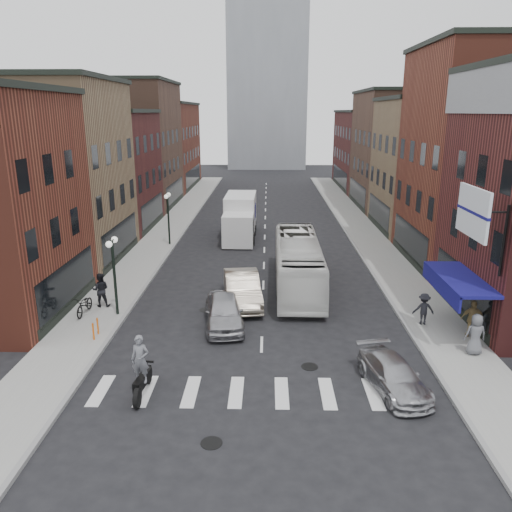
% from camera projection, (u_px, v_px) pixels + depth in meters
% --- Properties ---
extents(ground, '(160.00, 160.00, 0.00)m').
position_uv_depth(ground, '(261.00, 355.00, 21.49)').
color(ground, black).
rests_on(ground, ground).
extents(sidewalk_left, '(3.00, 74.00, 0.15)m').
position_uv_depth(sidewalk_left, '(166.00, 233.00, 42.79)').
color(sidewalk_left, gray).
rests_on(sidewalk_left, ground).
extents(sidewalk_right, '(3.00, 74.00, 0.15)m').
position_uv_depth(sidewalk_right, '(365.00, 234.00, 42.40)').
color(sidewalk_right, gray).
rests_on(sidewalk_right, ground).
extents(curb_left, '(0.20, 74.00, 0.16)m').
position_uv_depth(curb_left, '(183.00, 234.00, 42.78)').
color(curb_left, gray).
rests_on(curb_left, ground).
extents(curb_right, '(0.20, 74.00, 0.16)m').
position_uv_depth(curb_right, '(347.00, 235.00, 42.46)').
color(curb_right, gray).
rests_on(curb_right, ground).
extents(crosswalk_stripes, '(12.00, 2.20, 0.01)m').
position_uv_depth(crosswalk_stripes, '(260.00, 392.00, 18.61)').
color(crosswalk_stripes, silver).
rests_on(crosswalk_stripes, ground).
extents(bldg_left_mid_a, '(10.30, 10.20, 12.30)m').
position_uv_depth(bldg_left_mid_a, '(42.00, 172.00, 33.56)').
color(bldg_left_mid_a, '#87694A').
rests_on(bldg_left_mid_a, ground).
extents(bldg_left_mid_b, '(10.30, 10.20, 10.30)m').
position_uv_depth(bldg_left_mid_b, '(93.00, 170.00, 43.44)').
color(bldg_left_mid_b, '#4B1B1A').
rests_on(bldg_left_mid_b, ground).
extents(bldg_left_far_a, '(10.30, 12.20, 13.30)m').
position_uv_depth(bldg_left_far_a, '(127.00, 145.00, 53.59)').
color(bldg_left_far_a, brown).
rests_on(bldg_left_far_a, ground).
extents(bldg_left_far_b, '(10.30, 16.20, 11.30)m').
position_uv_depth(bldg_left_far_b, '(155.00, 146.00, 67.31)').
color(bldg_left_far_b, maroon).
rests_on(bldg_left_far_b, ground).
extents(bldg_right_mid_a, '(10.30, 10.20, 14.30)m').
position_uv_depth(bldg_right_mid_a, '(493.00, 158.00, 32.60)').
color(bldg_right_mid_a, maroon).
rests_on(bldg_right_mid_a, ground).
extents(bldg_right_mid_b, '(10.30, 10.20, 11.30)m').
position_uv_depth(bldg_right_mid_b, '(440.00, 166.00, 42.62)').
color(bldg_right_mid_b, '#87694A').
rests_on(bldg_right_mid_b, ground).
extents(bldg_right_far_a, '(10.30, 12.20, 12.30)m').
position_uv_depth(bldg_right_far_a, '(407.00, 150.00, 53.04)').
color(bldg_right_far_a, brown).
rests_on(bldg_right_far_a, ground).
extents(bldg_right_far_b, '(10.30, 16.20, 10.30)m').
position_uv_depth(bldg_right_far_b, '(378.00, 150.00, 66.76)').
color(bldg_right_far_b, '#4B1B1A').
rests_on(bldg_right_far_b, ground).
extents(awning_blue, '(1.80, 5.00, 0.78)m').
position_uv_depth(awning_blue, '(456.00, 280.00, 22.96)').
color(awning_blue, navy).
rests_on(awning_blue, ground).
extents(billboard_sign, '(1.52, 3.00, 3.70)m').
position_uv_depth(billboard_sign, '(475.00, 214.00, 20.07)').
color(billboard_sign, black).
rests_on(billboard_sign, ground).
extents(distant_tower, '(14.00, 14.00, 50.00)m').
position_uv_depth(distant_tower, '(268.00, 25.00, 89.42)').
color(distant_tower, '#9399A0').
rests_on(distant_tower, ground).
extents(streetlamp_near, '(0.32, 1.22, 4.11)m').
position_uv_depth(streetlamp_near, '(113.00, 262.00, 24.69)').
color(streetlamp_near, black).
rests_on(streetlamp_near, ground).
extents(streetlamp_far, '(0.32, 1.22, 4.11)m').
position_uv_depth(streetlamp_far, '(168.00, 209.00, 38.13)').
color(streetlamp_far, black).
rests_on(streetlamp_far, ground).
extents(bike_rack, '(0.08, 0.68, 0.80)m').
position_uv_depth(bike_rack, '(96.00, 329.00, 22.76)').
color(bike_rack, '#D8590C').
rests_on(bike_rack, sidewalk_left).
extents(box_truck, '(2.51, 7.96, 3.45)m').
position_uv_depth(box_truck, '(240.00, 218.00, 40.92)').
color(box_truck, silver).
rests_on(box_truck, ground).
extents(motorcycle_rider, '(0.71, 2.37, 2.42)m').
position_uv_depth(motorcycle_rider, '(141.00, 368.00, 18.10)').
color(motorcycle_rider, black).
rests_on(motorcycle_rider, ground).
extents(transit_bus, '(2.60, 10.77, 2.99)m').
position_uv_depth(transit_bus, '(298.00, 263.00, 29.41)').
color(transit_bus, silver).
rests_on(transit_bus, ground).
extents(sedan_left_near, '(2.38, 4.67, 1.52)m').
position_uv_depth(sedan_left_near, '(224.00, 311.00, 24.20)').
color(sedan_left_near, '#A5A4A9').
rests_on(sedan_left_near, ground).
extents(sedan_left_far, '(2.48, 5.39, 1.71)m').
position_uv_depth(sedan_left_far, '(242.00, 289.00, 27.04)').
color(sedan_left_far, '#AEA08D').
rests_on(sedan_left_far, ground).
extents(curb_car, '(2.51, 4.30, 1.17)m').
position_uv_depth(curb_car, '(394.00, 375.00, 18.68)').
color(curb_car, '#A6A6AA').
rests_on(curb_car, ground).
extents(parked_bicycle, '(0.72, 1.91, 0.99)m').
position_uv_depth(parked_bicycle, '(85.00, 305.00, 25.34)').
color(parked_bicycle, black).
rests_on(parked_bicycle, sidewalk_left).
extents(ped_left_solo, '(0.95, 0.63, 1.83)m').
position_uv_depth(ped_left_solo, '(101.00, 290.00, 26.24)').
color(ped_left_solo, black).
rests_on(ped_left_solo, sidewalk_left).
extents(ped_right_a, '(1.02, 0.52, 1.57)m').
position_uv_depth(ped_right_a, '(424.00, 309.00, 24.06)').
color(ped_right_a, black).
rests_on(ped_right_a, sidewalk_right).
extents(ped_right_b, '(1.10, 0.66, 1.76)m').
position_uv_depth(ped_right_b, '(473.00, 319.00, 22.67)').
color(ped_right_b, '#9B824F').
rests_on(ped_right_b, sidewalk_right).
extents(ped_right_c, '(0.88, 0.58, 1.80)m').
position_uv_depth(ped_right_c, '(475.00, 334.00, 21.03)').
color(ped_right_c, '#5B5D63').
rests_on(ped_right_c, sidewalk_right).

